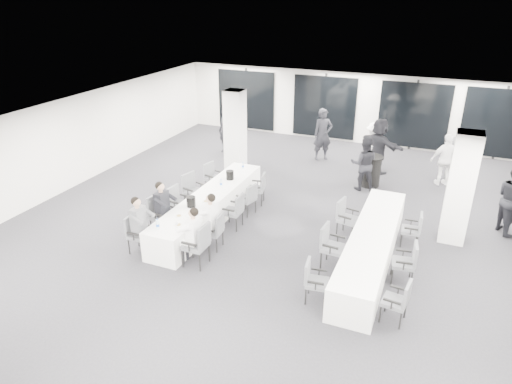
# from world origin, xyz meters

# --- Properties ---
(room) EXTENTS (14.04, 16.04, 2.84)m
(room) POSITION_xyz_m (0.89, 1.11, 1.39)
(room) COLOR #232328
(room) RESTS_ON ground
(column_left) EXTENTS (0.60, 0.60, 2.80)m
(column_left) POSITION_xyz_m (-2.80, 3.20, 1.40)
(column_left) COLOR white
(column_left) RESTS_ON floor
(column_right) EXTENTS (0.60, 0.60, 2.80)m
(column_right) POSITION_xyz_m (4.20, 1.00, 1.40)
(column_right) COLOR white
(column_right) RESTS_ON floor
(banquet_table_main) EXTENTS (0.90, 5.00, 0.75)m
(banquet_table_main) POSITION_xyz_m (-1.90, -0.39, 0.38)
(banquet_table_main) COLOR white
(banquet_table_main) RESTS_ON floor
(banquet_table_side) EXTENTS (0.90, 5.00, 0.75)m
(banquet_table_side) POSITION_xyz_m (2.50, -0.82, 0.38)
(banquet_table_side) COLOR white
(banquet_table_side) RESTS_ON floor
(cocktail_table) EXTENTS (0.71, 0.71, 0.99)m
(cocktail_table) POSITION_xyz_m (1.70, 3.70, 0.50)
(cocktail_table) COLOR black
(cocktail_table) RESTS_ON floor
(chair_main_left_near) EXTENTS (0.49, 0.54, 0.93)m
(chair_main_left_near) POSITION_xyz_m (-2.73, -2.51, 0.53)
(chair_main_left_near) COLOR #55575D
(chair_main_left_near) RESTS_ON floor
(chair_main_left_second) EXTENTS (0.56, 0.61, 1.03)m
(chair_main_left_second) POSITION_xyz_m (-2.74, -1.53, 0.59)
(chair_main_left_second) COLOR #55575D
(chair_main_left_second) RESTS_ON floor
(chair_main_left_mid) EXTENTS (0.52, 0.57, 0.94)m
(chair_main_left_mid) POSITION_xyz_m (-2.73, -0.67, 0.53)
(chair_main_left_mid) COLOR #55575D
(chair_main_left_mid) RESTS_ON floor
(chair_main_left_fourth) EXTENTS (0.62, 0.65, 1.01)m
(chair_main_left_fourth) POSITION_xyz_m (-2.73, 0.14, 0.58)
(chair_main_left_fourth) COLOR #55575D
(chair_main_left_fourth) RESTS_ON floor
(chair_main_left_far) EXTENTS (0.55, 0.58, 0.92)m
(chair_main_left_far) POSITION_xyz_m (-2.72, 1.35, 0.52)
(chair_main_left_far) COLOR #55575D
(chair_main_left_far) RESTS_ON floor
(chair_main_right_near) EXTENTS (0.53, 0.60, 1.04)m
(chair_main_right_near) POSITION_xyz_m (-1.06, -2.48, 0.60)
(chair_main_right_near) COLOR #55575D
(chair_main_right_near) RESTS_ON floor
(chair_main_right_second) EXTENTS (0.49, 0.54, 0.91)m
(chair_main_right_second) POSITION_xyz_m (-1.07, -1.67, 0.52)
(chair_main_right_second) COLOR #55575D
(chair_main_right_second) RESTS_ON floor
(chair_main_right_mid) EXTENTS (0.48, 0.54, 0.94)m
(chair_main_right_mid) POSITION_xyz_m (-1.06, -0.54, 0.54)
(chair_main_right_mid) COLOR #55575D
(chair_main_right_mid) RESTS_ON floor
(chair_main_right_fourth) EXTENTS (0.55, 0.57, 0.90)m
(chair_main_right_fourth) POSITION_xyz_m (-1.07, 0.33, 0.51)
(chair_main_right_fourth) COLOR #55575D
(chair_main_right_fourth) RESTS_ON floor
(chair_main_right_far) EXTENTS (0.55, 0.58, 0.92)m
(chair_main_right_far) POSITION_xyz_m (-1.07, 1.09, 0.53)
(chair_main_right_far) COLOR #55575D
(chair_main_right_far) RESTS_ON floor
(chair_side_left_near) EXTENTS (0.50, 0.54, 0.89)m
(chair_side_left_near) POSITION_xyz_m (1.68, -2.72, 0.51)
(chair_side_left_near) COLOR #55575D
(chair_side_left_near) RESTS_ON floor
(chair_side_left_mid) EXTENTS (0.54, 0.60, 1.00)m
(chair_side_left_mid) POSITION_xyz_m (1.67, -1.35, 0.57)
(chair_side_left_mid) COLOR #55575D
(chair_side_left_mid) RESTS_ON floor
(chair_side_left_far) EXTENTS (0.57, 0.61, 0.96)m
(chair_side_left_far) POSITION_xyz_m (1.67, 0.19, 0.55)
(chair_side_left_far) COLOR #55575D
(chair_side_left_far) RESTS_ON floor
(chair_side_right_near) EXTENTS (0.51, 0.55, 0.90)m
(chair_side_right_near) POSITION_xyz_m (3.33, -2.74, 0.51)
(chair_side_right_near) COLOR #55575D
(chair_side_right_near) RESTS_ON floor
(chair_side_right_mid) EXTENTS (0.53, 0.57, 0.94)m
(chair_side_right_mid) POSITION_xyz_m (3.33, -1.34, 0.54)
(chair_side_right_mid) COLOR #55575D
(chair_side_right_mid) RESTS_ON floor
(chair_side_right_far) EXTENTS (0.47, 0.52, 0.87)m
(chair_side_right_far) POSITION_xyz_m (3.33, 0.30, 0.50)
(chair_side_right_far) COLOR #55575D
(chair_side_right_far) RESTS_ON floor
(seated_guest_a) EXTENTS (0.50, 0.38, 1.44)m
(seated_guest_a) POSITION_xyz_m (-2.56, -2.50, 0.81)
(seated_guest_a) COLOR #53555A
(seated_guest_a) RESTS_ON floor
(seated_guest_b) EXTENTS (0.50, 0.38, 1.44)m
(seated_guest_b) POSITION_xyz_m (-2.56, -1.53, 0.81)
(seated_guest_b) COLOR black
(seated_guest_b) RESTS_ON floor
(seated_guest_c) EXTENTS (0.50, 0.38, 1.44)m
(seated_guest_c) POSITION_xyz_m (-1.23, -2.48, 0.81)
(seated_guest_c) COLOR white
(seated_guest_c) RESTS_ON floor
(seated_guest_d) EXTENTS (0.50, 0.38, 1.44)m
(seated_guest_d) POSITION_xyz_m (-1.23, -1.68, 0.81)
(seated_guest_d) COLOR white
(seated_guest_d) RESTS_ON floor
(standing_guest_a) EXTENTS (1.00, 0.96, 2.14)m
(standing_guest_a) POSITION_xyz_m (-0.37, 5.49, 1.07)
(standing_guest_a) COLOR black
(standing_guest_a) RESTS_ON floor
(standing_guest_b) EXTENTS (1.03, 0.77, 1.92)m
(standing_guest_b) POSITION_xyz_m (1.52, 3.30, 0.96)
(standing_guest_b) COLOR black
(standing_guest_b) RESTS_ON floor
(standing_guest_c) EXTENTS (1.24, 1.28, 1.82)m
(standing_guest_c) POSITION_xyz_m (1.47, 5.41, 0.91)
(standing_guest_c) COLOR white
(standing_guest_c) RESTS_ON floor
(standing_guest_d) EXTENTS (1.28, 1.04, 1.91)m
(standing_guest_d) POSITION_xyz_m (3.85, 4.68, 0.95)
(standing_guest_d) COLOR white
(standing_guest_d) RESTS_ON floor
(standing_guest_e) EXTENTS (0.58, 0.87, 1.72)m
(standing_guest_e) POSITION_xyz_m (4.12, 5.10, 0.86)
(standing_guest_e) COLOR #53555A
(standing_guest_e) RESTS_ON floor
(standing_guest_f) EXTENTS (2.04, 1.73, 2.13)m
(standing_guest_f) POSITION_xyz_m (1.70, 4.98, 1.07)
(standing_guest_f) COLOR black
(standing_guest_f) RESTS_ON floor
(standing_guest_g) EXTENTS (0.79, 0.69, 1.90)m
(standing_guest_g) POSITION_xyz_m (-3.98, 4.84, 0.95)
(standing_guest_g) COLOR black
(standing_guest_g) RESTS_ON floor
(ice_bucket_near) EXTENTS (0.23, 0.23, 0.26)m
(ice_bucket_near) POSITION_xyz_m (-1.97, -1.21, 0.88)
(ice_bucket_near) COLOR black
(ice_bucket_near) RESTS_ON banquet_table_main
(ice_bucket_far) EXTENTS (0.23, 0.23, 0.26)m
(ice_bucket_far) POSITION_xyz_m (-1.85, 0.80, 0.88)
(ice_bucket_far) COLOR black
(ice_bucket_far) RESTS_ON banquet_table_main
(water_bottle_a) EXTENTS (0.08, 0.08, 0.24)m
(water_bottle_a) POSITION_xyz_m (-2.08, -2.54, 0.87)
(water_bottle_a) COLOR silver
(water_bottle_a) RESTS_ON banquet_table_main
(water_bottle_b) EXTENTS (0.07, 0.07, 0.21)m
(water_bottle_b) POSITION_xyz_m (-1.85, 0.21, 0.86)
(water_bottle_b) COLOR silver
(water_bottle_b) RESTS_ON banquet_table_main
(water_bottle_c) EXTENTS (0.07, 0.07, 0.21)m
(water_bottle_c) POSITION_xyz_m (-1.85, 1.71, 0.85)
(water_bottle_c) COLOR silver
(water_bottle_c) RESTS_ON banquet_table_main
(plate_a) EXTENTS (0.19, 0.19, 0.03)m
(plate_a) POSITION_xyz_m (-1.98, -1.80, 0.76)
(plate_a) COLOR white
(plate_a) RESTS_ON banquet_table_main
(plate_b) EXTENTS (0.22, 0.22, 0.03)m
(plate_b) POSITION_xyz_m (-1.75, -2.20, 0.76)
(plate_b) COLOR white
(plate_b) RESTS_ON banquet_table_main
(plate_c) EXTENTS (0.21, 0.21, 0.03)m
(plate_c) POSITION_xyz_m (-1.76, -0.81, 0.76)
(plate_c) COLOR white
(plate_c) RESTS_ON banquet_table_main
(wine_glass) EXTENTS (0.08, 0.08, 0.21)m
(wine_glass) POSITION_xyz_m (-1.65, -2.43, 0.91)
(wine_glass) COLOR silver
(wine_glass) RESTS_ON banquet_table_main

